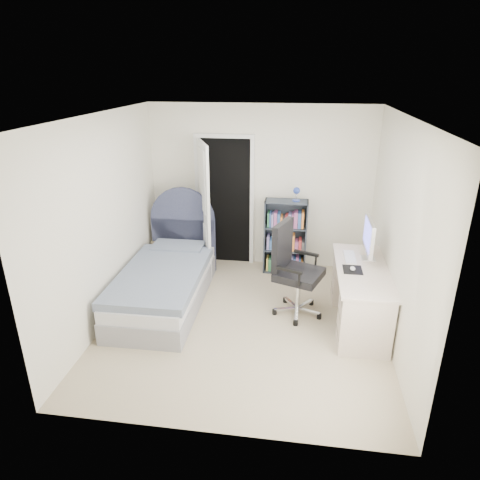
# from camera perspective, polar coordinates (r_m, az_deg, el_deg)

# --- Properties ---
(room_shell) EXTENTS (3.50, 3.70, 2.60)m
(room_shell) POSITION_cam_1_polar(r_m,az_deg,el_deg) (4.92, 0.64, 1.59)
(room_shell) COLOR tan
(room_shell) RESTS_ON ground
(door) EXTENTS (0.92, 0.78, 2.06)m
(door) POSITION_cam_1_polar(r_m,az_deg,el_deg) (6.53, -3.82, 4.74)
(door) COLOR black
(door) RESTS_ON ground
(bed) EXTENTS (1.05, 2.17, 1.33)m
(bed) POSITION_cam_1_polar(r_m,az_deg,el_deg) (5.89, -9.80, -5.23)
(bed) COLOR gray
(bed) RESTS_ON ground
(nightstand) EXTENTS (0.37, 0.37, 0.55)m
(nightstand) POSITION_cam_1_polar(r_m,az_deg,el_deg) (6.92, -9.94, -0.51)
(nightstand) COLOR tan
(nightstand) RESTS_ON ground
(floor_lamp) EXTENTS (0.22, 0.22, 1.53)m
(floor_lamp) POSITION_cam_1_polar(r_m,az_deg,el_deg) (6.84, -5.11, 1.88)
(floor_lamp) COLOR silver
(floor_lamp) RESTS_ON ground
(bookcase) EXTENTS (0.64, 0.28, 1.36)m
(bookcase) POSITION_cam_1_polar(r_m,az_deg,el_deg) (6.56, 6.10, 0.04)
(bookcase) COLOR #333B45
(bookcase) RESTS_ON ground
(desk) EXTENTS (0.61, 1.53, 1.25)m
(desk) POSITION_cam_1_polar(r_m,az_deg,el_deg) (5.46, 15.68, -6.82)
(desk) COLOR beige
(desk) RESTS_ON ground
(office_chair) EXTENTS (0.69, 0.70, 1.21)m
(office_chair) POSITION_cam_1_polar(r_m,az_deg,el_deg) (5.42, 6.98, -3.31)
(office_chair) COLOR silver
(office_chair) RESTS_ON ground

